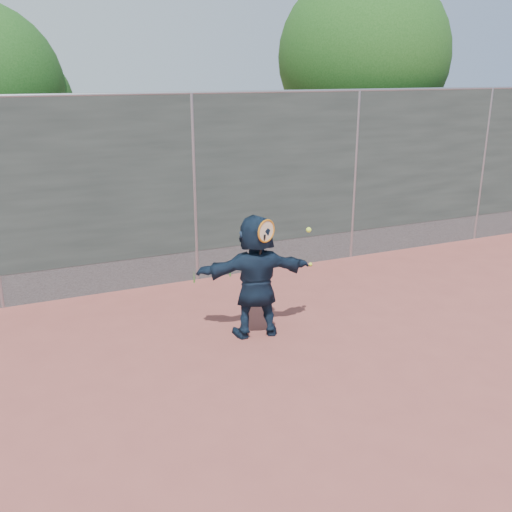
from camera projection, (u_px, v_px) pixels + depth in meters
name	position (u px, v px, depth m)	size (l,w,h in m)	color
ground	(292.00, 377.00, 6.49)	(80.00, 80.00, 0.00)	#9E4C42
player	(256.00, 276.00, 7.32)	(1.51, 0.48, 1.63)	#142337
ball_ground	(310.00, 264.00, 10.15)	(0.07, 0.07, 0.07)	#D0F636
fence	(194.00, 186.00, 9.04)	(20.00, 0.06, 3.03)	#38423D
swing_action	(270.00, 232.00, 6.99)	(0.76, 0.15, 0.51)	#C16B12
tree_right	(369.00, 62.00, 12.19)	(3.78, 3.60, 5.39)	#382314
weed_clump	(216.00, 271.00, 9.51)	(0.68, 0.07, 0.30)	#387226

